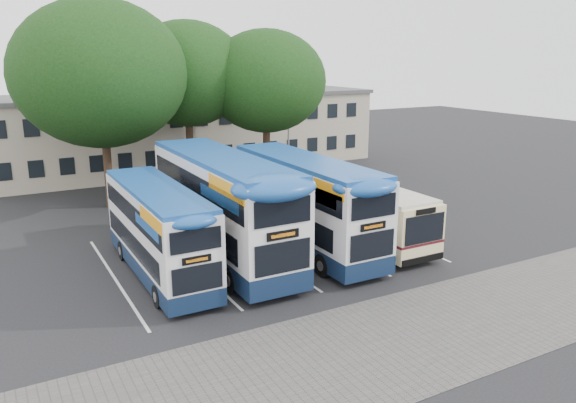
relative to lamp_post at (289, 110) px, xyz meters
The scene contains 12 objects.
ground 21.46m from the lamp_post, 106.72° to the right, with size 120.00×120.00×0.00m, color black.
paving_strip 26.71m from the lamp_post, 107.76° to the right, with size 40.00×6.00×0.01m, color #595654.
bay_lines 18.57m from the lamp_post, 123.08° to the right, with size 14.12×11.00×0.01m.
depot_building 9.43m from the lamp_post, 130.53° to the left, with size 32.40×8.40×6.20m.
lamp_post is the anchor object (origin of this frame).
tree_left 15.01m from the lamp_post, 168.28° to the right, with size 10.28×10.28×12.53m.
tree_mid 8.94m from the lamp_post, behind, with size 8.27×8.27×11.52m.
tree_right 5.33m from the lamp_post, 137.93° to the right, with size 8.20×8.20×10.98m.
bus_dd_left 21.70m from the lamp_post, 133.80° to the right, with size 2.29×9.44×3.93m.
bus_dd_mid 19.05m from the lamp_post, 128.18° to the right, with size 2.84×11.69×4.87m.
bus_dd_right 17.48m from the lamp_post, 116.32° to the right, with size 2.61×10.78×4.49m.
bus_single 16.41m from the lamp_post, 106.12° to the right, with size 2.52×9.90×2.95m.
Camera 1 is at (-15.01, -18.13, 9.30)m, focal length 35.00 mm.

